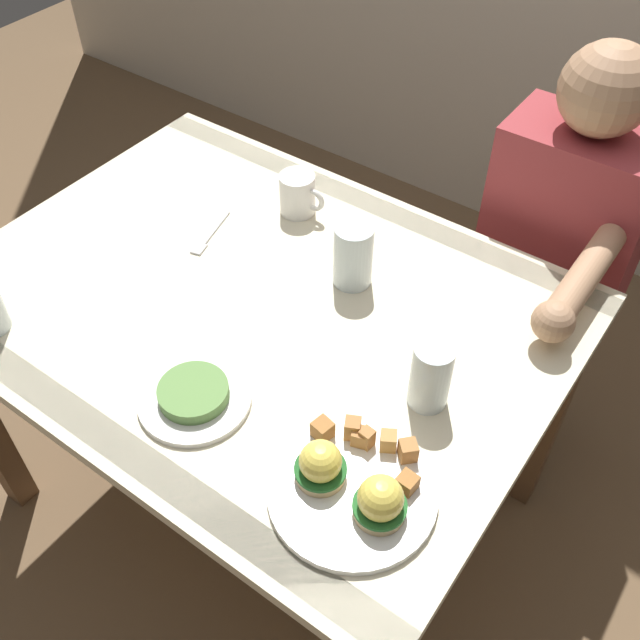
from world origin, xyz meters
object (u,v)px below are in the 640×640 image
fork (209,235)px  diner_person (555,251)px  dining_table (258,336)px  side_plate (194,396)px  water_glass_near (353,258)px  eggs_benedict_plate (353,484)px  water_glass_extra (430,379)px  coffee_mug (298,193)px

fork → diner_person: bearing=39.6°
dining_table → side_plate: 0.29m
fork → water_glass_near: water_glass_near is taller
dining_table → fork: bearing=155.0°
fork → diner_person: size_ratio=0.14×
eggs_benedict_plate → water_glass_near: bearing=124.1°
dining_table → water_glass_extra: size_ratio=8.94×
fork → water_glass_extra: size_ratio=1.15×
coffee_mug → side_plate: 0.57m
fork → water_glass_near: bearing=11.0°
fork → eggs_benedict_plate: bearing=-29.4°
coffee_mug → side_plate: coffee_mug is taller
fork → water_glass_near: (0.33, 0.06, 0.06)m
side_plate → coffee_mug: bearing=108.1°
water_glass_extra → diner_person: bearing=90.0°
dining_table → diner_person: 0.72m
water_glass_near → side_plate: water_glass_near is taller
dining_table → side_plate: bearing=-73.6°
water_glass_near → diner_person: (0.28, 0.44, -0.15)m
eggs_benedict_plate → water_glass_extra: 0.23m
fork → diner_person: (0.61, 0.50, -0.09)m
dining_table → eggs_benedict_plate: (0.40, -0.25, 0.13)m
dining_table → coffee_mug: 0.34m
side_plate → diner_person: 0.92m
eggs_benedict_plate → fork: eggs_benedict_plate is taller
eggs_benedict_plate → diner_person: diner_person is taller
coffee_mug → diner_person: bearing=32.4°
fork → diner_person: 0.80m
water_glass_near → diner_person: 0.54m
eggs_benedict_plate → diner_person: bearing=89.9°
fork → water_glass_extra: (0.61, -0.11, 0.05)m
water_glass_extra → water_glass_near: bearing=147.3°
fork → dining_table: bearing=-25.0°
dining_table → side_plate: (0.08, -0.26, 0.12)m
dining_table → side_plate: size_ratio=6.00×
coffee_mug → dining_table: bearing=-70.3°
dining_table → eggs_benedict_plate: size_ratio=4.44×
side_plate → dining_table: bearing=106.4°
water_glass_near → dining_table: bearing=-128.0°
water_glass_extra → side_plate: size_ratio=0.67×
eggs_benedict_plate → water_glass_near: 0.49m
water_glass_extra → fork: bearing=169.5°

